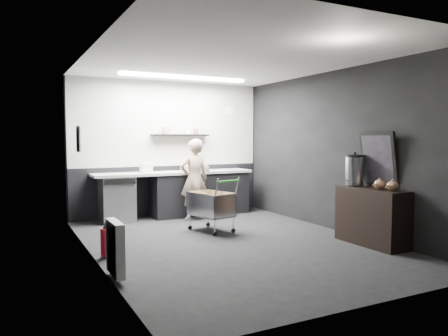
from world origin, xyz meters
name	(u,v)px	position (x,y,z in m)	size (l,w,h in m)	color
floor	(232,243)	(0.00, 0.00, 0.00)	(5.50, 5.50, 0.00)	black
ceiling	(232,60)	(0.00, 0.00, 2.70)	(5.50, 5.50, 0.00)	white
wall_back	(169,148)	(0.00, 2.75, 1.35)	(5.50, 5.50, 0.00)	black
wall_front	(372,162)	(0.00, -2.75, 1.35)	(5.50, 5.50, 0.00)	black
wall_left	(93,155)	(-2.00, 0.00, 1.35)	(5.50, 5.50, 0.00)	black
wall_right	(337,151)	(2.00, 0.00, 1.35)	(5.50, 5.50, 0.00)	black
kitchen_wall_panel	(169,124)	(0.00, 2.73, 1.85)	(3.95, 0.02, 1.70)	beige
dado_panel	(169,190)	(0.00, 2.73, 0.50)	(3.95, 0.02, 1.00)	black
floating_shelf	(180,135)	(0.20, 2.62, 1.62)	(1.20, 0.22, 0.04)	black
wall_clock	(230,111)	(1.40, 2.72, 2.15)	(0.20, 0.20, 0.03)	white
poster	(78,139)	(-1.98, 1.30, 1.55)	(0.02, 0.30, 0.40)	white
poster_red_band	(78,134)	(-1.98, 1.30, 1.62)	(0.01, 0.22, 0.10)	red
radiator	(115,248)	(-1.94, -0.90, 0.35)	(0.10, 0.50, 0.60)	white
ceiling_strip	(185,78)	(0.00, 1.85, 2.67)	(2.40, 0.20, 0.04)	white
prep_counter	(181,193)	(0.14, 2.42, 0.46)	(3.20, 0.61, 0.90)	black
person	(194,179)	(0.23, 1.97, 0.77)	(0.56, 0.37, 1.55)	beige
shopping_cart	(211,206)	(0.07, 0.88, 0.42)	(0.67, 0.93, 0.89)	silver
sideboard	(371,208)	(1.78, -1.01, 0.53)	(0.47, 1.11, 1.66)	black
fire_extinguisher	(106,241)	(-1.85, 0.04, 0.22)	(0.14, 0.14, 0.45)	#B50C1E
cardboard_box	(194,168)	(0.40, 2.37, 0.95)	(0.53, 0.40, 0.11)	#9C7A53
pink_tub	(197,165)	(0.49, 2.42, 1.01)	(0.22, 0.22, 0.22)	white
white_container	(146,168)	(-0.59, 2.37, 0.99)	(0.20, 0.16, 0.18)	white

